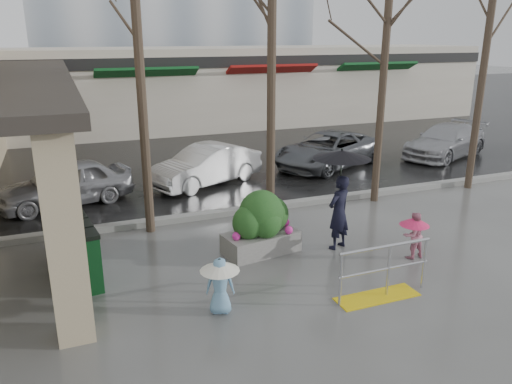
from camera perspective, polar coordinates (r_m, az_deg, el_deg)
ground at (r=9.97m, az=3.41°, el=-10.10°), size 120.00×120.00×0.00m
street_asphalt at (r=30.57m, az=-14.31°, el=8.31°), size 120.00×36.00×0.01m
curb at (r=13.36m, az=-3.79°, el=-2.38°), size 120.00×0.30×0.15m
canopy_slab at (r=16.05m, az=-25.75°, el=12.31°), size 2.80×18.00×0.25m
pillar_front at (r=8.02m, az=-20.99°, el=-4.64°), size 0.55×0.55×3.50m
pillar_back at (r=14.28m, az=-21.62°, el=4.71°), size 0.55×0.55×3.50m
storefront_row at (r=26.71m, az=-9.09°, el=11.72°), size 34.00×6.74×4.00m
handrail at (r=9.51m, az=14.13°, el=-9.54°), size 1.90×0.50×1.03m
tree_west at (r=11.73m, az=-13.57°, el=19.36°), size 3.20×3.20×6.80m
tree_midwest at (r=12.62m, az=1.85°, el=20.32°), size 3.20×3.20×7.00m
tree_mideast at (r=14.24m, az=14.77°, el=17.97°), size 3.20×3.20×6.50m
tree_east at (r=16.53m, az=25.35°, el=18.61°), size 3.20×3.20×7.20m
woman at (r=11.07m, az=9.58°, el=0.32°), size 1.27×1.27×2.31m
child_pink at (r=11.21m, az=17.58°, el=-4.32°), size 0.63×0.63×1.03m
child_blue at (r=8.65m, az=-4.14°, el=-9.90°), size 0.69×0.69×1.03m
planter at (r=10.93m, az=0.59°, el=-3.56°), size 1.75×1.08×1.43m
news_boxes at (r=10.57m, az=-19.56°, el=-5.94°), size 0.75×2.14×1.17m
car_a at (r=15.00m, az=-21.02°, el=0.93°), size 3.96×2.42×1.26m
car_b at (r=16.03m, az=-5.77°, el=3.04°), size 4.04×2.77×1.26m
car_c at (r=18.36m, az=8.20°, el=4.81°), size 4.99×3.79×1.26m
car_d at (r=21.08m, az=20.83°, el=5.48°), size 4.69×3.26×1.26m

